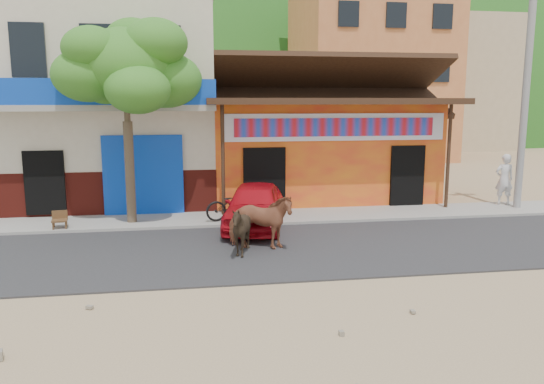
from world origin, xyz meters
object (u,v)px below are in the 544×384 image
at_px(scooter, 235,204).
at_px(pedestrian, 504,179).
at_px(red_car, 255,205).
at_px(cafe_chair_right, 59,213).
at_px(tree, 128,121).
at_px(cow_tan, 260,222).
at_px(utility_pole, 526,88).
at_px(cow_dark, 241,230).

xyz_separation_m(scooter, pedestrian, (9.50, 0.95, 0.41)).
relative_size(red_car, cafe_chair_right, 4.32).
height_order(red_car, pedestrian, pedestrian).
distance_m(tree, cow_tan, 5.31).
bearing_deg(cafe_chair_right, utility_pole, -5.69).
height_order(cow_tan, cafe_chair_right, cow_tan).
bearing_deg(red_car, cafe_chair_right, -171.63).
bearing_deg(cow_tan, cow_dark, 147.66).
distance_m(red_car, scooter, 0.93).
height_order(tree, pedestrian, tree).
bearing_deg(cow_tan, scooter, 22.50).
xyz_separation_m(utility_pole, cow_dark, (-9.89, -3.94, -3.47)).
bearing_deg(utility_pole, pedestrian, 110.83).
distance_m(utility_pole, scooter, 10.33).
bearing_deg(scooter, tree, 74.46).
xyz_separation_m(tree, scooter, (3.10, -0.23, -2.52)).
relative_size(utility_pole, cow_tan, 4.85).
relative_size(cow_dark, pedestrian, 0.68).
bearing_deg(red_car, cow_tan, -80.53).
bearing_deg(utility_pole, scooter, -177.48).
bearing_deg(cow_tan, red_car, 12.10).
bearing_deg(cafe_chair_right, cow_dark, -42.04).
bearing_deg(cow_tan, pedestrian, -50.29).
relative_size(scooter, pedestrian, 1.03).
bearing_deg(tree, cow_dark, -52.08).
bearing_deg(cow_dark, utility_pole, 80.43).
bearing_deg(red_car, pedestrian, 24.37).
relative_size(cow_tan, pedestrian, 0.93).
distance_m(scooter, pedestrian, 9.56).
bearing_deg(cow_tan, utility_pole, -53.52).
relative_size(utility_pole, cow_dark, 6.56).
height_order(utility_pole, cow_dark, utility_pole).
height_order(pedestrian, cafe_chair_right, pedestrian).
distance_m(scooter, cafe_chair_right, 5.06).
bearing_deg(pedestrian, tree, 9.41).
bearing_deg(cow_dark, tree, -173.37).
bearing_deg(cafe_chair_right, scooter, -5.31).
distance_m(cow_dark, red_car, 2.82).
distance_m(cow_tan, cafe_chair_right, 6.07).
relative_size(red_car, scooter, 2.13).
bearing_deg(cow_dark, cow_tan, 100.23).
xyz_separation_m(red_car, scooter, (-0.50, 0.77, -0.10)).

